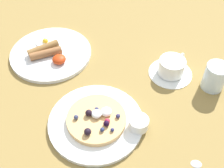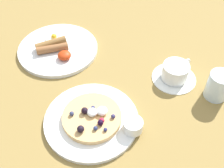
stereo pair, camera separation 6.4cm
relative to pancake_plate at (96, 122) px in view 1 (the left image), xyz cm
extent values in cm
cube|color=olive|center=(-2.57, 13.24, -2.16)|extent=(154.49, 134.80, 3.00)
cylinder|color=white|center=(0.00, 0.00, 0.00)|extent=(26.55, 26.55, 1.31)
cylinder|color=tan|center=(0.23, -0.06, 1.46)|extent=(16.51, 16.51, 1.61)
sphere|color=navy|center=(-0.49, 0.70, 2.95)|extent=(1.35, 1.35, 1.35)
sphere|color=#C42542|center=(0.29, 0.21, 2.96)|extent=(1.37, 1.37, 1.37)
sphere|color=red|center=(3.46, -1.40, 2.99)|extent=(1.44, 1.44, 1.44)
sphere|color=navy|center=(6.11, 0.64, 2.89)|extent=(1.23, 1.23, 1.23)
sphere|color=navy|center=(0.12, -0.13, 2.86)|extent=(1.18, 1.18, 1.18)
sphere|color=black|center=(-1.19, -5.45, 3.24)|extent=(1.93, 1.93, 1.93)
sphere|color=navy|center=(2.42, -4.13, 2.86)|extent=(1.18, 1.18, 1.18)
sphere|color=#32395A|center=(-5.15, -1.06, 2.92)|extent=(1.29, 1.29, 1.29)
sphere|color=black|center=(3.30, -2.27, 3.09)|extent=(1.64, 1.64, 1.64)
sphere|color=navy|center=(5.07, -3.87, 2.79)|extent=(1.03, 1.03, 1.03)
sphere|color=black|center=(-1.91, 0.50, 3.22)|extent=(1.90, 1.90, 1.90)
sphere|color=navy|center=(-0.01, 2.29, 2.86)|extent=(1.18, 1.18, 1.18)
ellipsoid|color=white|center=(2.79, 1.51, 3.19)|extent=(3.07, 3.07, 1.84)
ellipsoid|color=white|center=(0.25, 0.51, 3.13)|extent=(2.88, 2.88, 1.73)
cylinder|color=white|center=(11.82, -0.71, 2.33)|extent=(5.41, 5.41, 3.35)
cylinder|color=#562910|center=(11.82, -0.71, 3.00)|extent=(4.44, 4.44, 0.40)
cylinder|color=white|center=(-19.87, 26.64, 0.02)|extent=(27.94, 27.94, 1.35)
cylinder|color=brown|center=(-20.77, 24.32, 1.98)|extent=(10.69, 7.37, 2.58)
cylinder|color=brown|center=(-22.35, 26.83, 1.98)|extent=(9.96, 8.81, 2.58)
ellipsoid|color=white|center=(-22.96, 31.30, 0.99)|extent=(7.23, 6.14, 0.60)
sphere|color=yellow|center=(-22.96, 31.30, 1.49)|extent=(2.00, 2.00, 2.00)
ellipsoid|color=#B73210|center=(-15.62, 22.00, 1.93)|extent=(4.51, 4.51, 2.48)
cylinder|color=white|center=(21.26, 22.08, -0.35)|extent=(14.09, 14.09, 0.61)
cylinder|color=white|center=(21.26, 22.08, 2.54)|extent=(8.33, 8.33, 5.17)
torus|color=white|center=(24.35, 26.22, 2.80)|extent=(2.85, 3.44, 3.70)
cylinder|color=brown|center=(21.26, 22.08, 4.19)|extent=(7.08, 7.08, 0.41)
ellipsoid|color=silver|center=(26.94, -9.36, -0.36)|extent=(2.86, 2.20, 0.60)
cylinder|color=silver|center=(33.98, 17.83, 3.69)|extent=(6.85, 6.85, 8.69)
camera|label=1|loc=(9.44, -43.55, 64.83)|focal=44.66mm
camera|label=2|loc=(15.78, -42.46, 64.83)|focal=44.66mm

